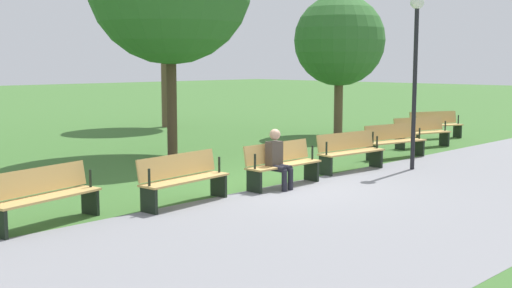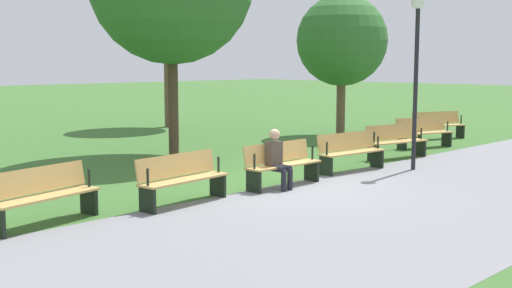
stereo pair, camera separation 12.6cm
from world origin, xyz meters
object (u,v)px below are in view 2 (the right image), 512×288
Objects in this scene: bench_6 at (42,194)px; tree_2 at (342,41)px; bench_4 at (282,163)px; lamp_post at (417,49)px; bench_5 at (182,178)px; person_seated at (277,157)px; tree_1 at (168,3)px; bench_3 at (350,151)px; bench_1 at (423,132)px; bench_0 at (438,124)px; bench_2 at (396,140)px.

tree_2 reaches higher than bench_6.
bench_4 is 9.79m from tree_2.
tree_2 is at bearing -149.54° from bench_4.
tree_2 reaches higher than bench_4.
tree_2 is 7.12m from lamp_post.
tree_2 is (-10.58, -4.64, 2.76)m from bench_5.
bench_4 is 0.35m from person_seated.
tree_1 is at bearing -70.99° from tree_2.
lamp_post is at bearing 148.24° from bench_3.
bench_5 is at bearing 22.65° from bench_1.
bench_5 is at bearing 31.14° from bench_0.
tree_2 reaches higher than bench_2.
tree_2 reaches higher than lamp_post.
tree_1 is at bearing -117.03° from bench_4.
bench_3 is at bearing 73.51° from tree_1.
bench_4 is (7.33, 1.09, 0.00)m from bench_1.
bench_0 and bench_5 have the same top height.
bench_6 is at bearing 11.34° from bench_2.
bench_6 is at bearing 28.32° from bench_0.
person_seated reaches higher than bench_4.
bench_1 is 1.01× the size of bench_3.
bench_4 is at bearing 33.96° from bench_0.
tree_2 is (-5.62, -4.64, 2.76)m from bench_3.
person_seated is at bearing 62.16° from tree_1.
bench_0 is at bearing -168.23° from person_seated.
tree_1 reaches higher than bench_1.
tree_1 reaches higher than tree_2.
bench_3 is at bearing 165.84° from bench_6.
bench_5 is (7.40, 0.36, 0.00)m from bench_2.
tree_2 is (-8.38, -4.91, 2.60)m from person_seated.
tree_1 is at bearing -100.82° from bench_3.
bench_4 and bench_6 have the same top height.
bench_6 is 4.69m from person_seated.
tree_2 is (-3.17, -4.28, 2.76)m from bench_2.
bench_3 is 4.95m from bench_5.
tree_1 is (-0.89, -10.91, 4.32)m from bench_2.
bench_2 is (4.74, 1.44, 0.00)m from bench_0.
lamp_post is at bearing 57.67° from bench_2.
tree_1 is at bearing -64.61° from bench_1.
bench_2 is 1.01× the size of bench_3.
bench_1 is at bearing 171.48° from bench_6.
bench_5 is at bearing 160.20° from bench_6.
person_seated reaches higher than bench_3.
person_seated is at bearing 26.22° from bench_1.
bench_1 is 1.00× the size of bench_6.
bench_3 is 0.99× the size of bench_6.
tree_2 is (-8.10, -4.76, 2.76)m from bench_4.
bench_1 is 2.48m from bench_2.
tree_1 is at bearing -132.00° from bench_5.
person_seated is (9.94, 2.07, 0.16)m from bench_0.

